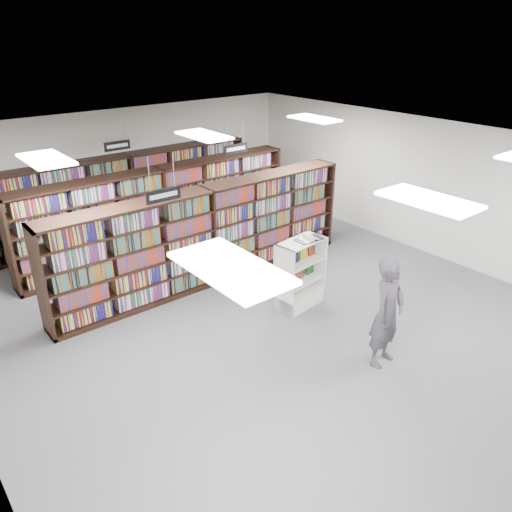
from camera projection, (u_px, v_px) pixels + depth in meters
floor at (268, 318)px, 9.57m from camera, size 12.00×12.00×0.00m
ceiling at (271, 152)px, 8.21m from camera, size 10.00×12.00×0.10m
wall_back at (123, 171)px, 13.13m from camera, size 10.00×0.10×3.20m
wall_right at (432, 189)px, 11.72m from camera, size 0.10×12.00×3.20m
bookshelf_row_near at (208, 236)px, 10.54m from camera, size 7.00×0.60×2.10m
bookshelf_row_mid at (162, 211)px, 11.95m from camera, size 7.00×0.60×2.10m
bookshelf_row_far at (130, 194)px, 13.15m from camera, size 7.00×0.60×2.10m
aisle_sign_left at (163, 194)px, 8.35m from camera, size 0.65×0.02×0.80m
aisle_sign_right at (236, 148)px, 11.47m from camera, size 0.65×0.02×0.80m
aisle_sign_center at (117, 145)px, 11.75m from camera, size 0.65×0.02×0.80m
troffer_front_left at (231, 268)px, 4.41m from camera, size 0.60×1.20×0.04m
troffer_front_center at (429, 200)px, 6.11m from camera, size 0.60×1.20×0.04m
troffer_back_left at (46, 159)px, 7.94m from camera, size 0.60×1.20×0.04m
troffer_back_center at (204, 135)px, 9.64m from camera, size 0.60×1.20×0.04m
troffer_back_right at (314, 119)px, 11.34m from camera, size 0.60×1.20×0.04m
endcap_display at (298, 283)px, 9.83m from camera, size 1.06×0.61×1.41m
open_book at (309, 238)px, 9.44m from camera, size 0.56×0.35×0.12m
shopper at (387, 313)px, 7.94m from camera, size 0.75×0.56×1.89m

